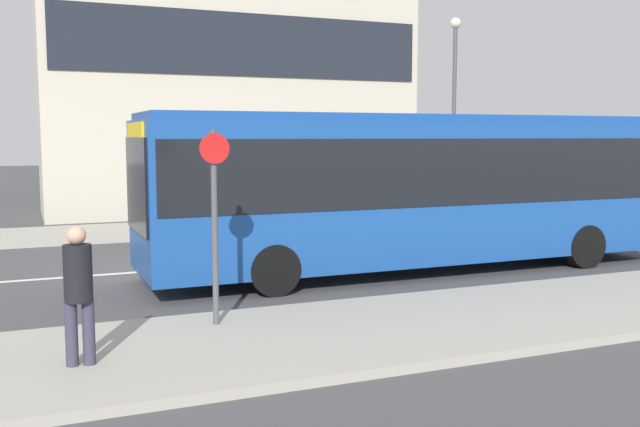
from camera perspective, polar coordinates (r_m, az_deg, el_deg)
ground_plane at (r=15.89m, az=-12.93°, el=-4.50°), size 120.00×120.00×0.00m
sidewalk_near at (r=9.93m, az=-6.68°, el=-10.50°), size 44.00×3.50×0.13m
sidewalk_far at (r=21.99m, az=-15.71°, el=-1.44°), size 44.00×3.50×0.13m
lane_centerline at (r=15.89m, az=-12.93°, el=-4.48°), size 41.80×0.16×0.01m
city_bus at (r=15.46m, az=7.64°, el=2.51°), size 11.77×2.64×3.35m
parked_car_0 at (r=25.63m, az=20.31°, el=0.68°), size 4.36×1.88×1.26m
pedestrian_near_stop at (r=9.12m, az=-18.76°, el=-5.58°), size 0.35×0.34×1.71m
bus_stop_sign at (r=10.51m, az=-8.43°, el=0.07°), size 0.44×0.12×2.87m
street_lamp at (r=24.57m, az=10.68°, el=9.18°), size 0.36×0.36×6.68m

